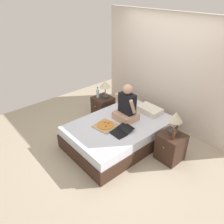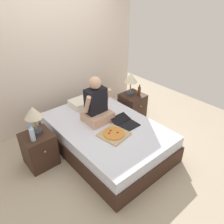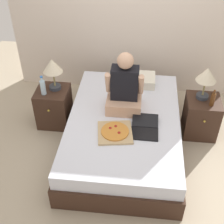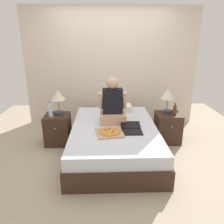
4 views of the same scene
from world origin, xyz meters
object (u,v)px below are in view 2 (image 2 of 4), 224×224
object	(u,v)px
bed	(106,136)
nightstand_right	(132,107)
lamp_on_left_nightstand	(33,114)
laptop	(126,123)
pizza_box	(114,134)
nightstand_left	(39,149)
person_seated	(96,105)
lamp_on_right_nightstand	(131,79)
beer_bottle	(139,91)
water_bottle	(32,134)

from	to	relation	value
bed	nightstand_right	size ratio (longest dim) A/B	3.89
lamp_on_left_nightstand	nightstand_right	size ratio (longest dim) A/B	0.81
bed	lamp_on_left_nightstand	size ratio (longest dim) A/B	4.78
bed	laptop	bearing A→B (deg)	-39.59
pizza_box	laptop	bearing A→B (deg)	14.22
laptop	pizza_box	distance (m)	0.36
bed	pizza_box	world-z (taller)	pizza_box
bed	nightstand_left	bearing A→B (deg)	159.56
person_seated	lamp_on_left_nightstand	bearing A→B (deg)	166.84
lamp_on_right_nightstand	person_seated	bearing A→B (deg)	-167.45
laptop	person_seated	bearing A→B (deg)	123.64
lamp_on_right_nightstand	beer_bottle	bearing A→B (deg)	-56.31
laptop	beer_bottle	bearing A→B (deg)	30.87
nightstand_left	laptop	world-z (taller)	laptop
laptop	lamp_on_left_nightstand	bearing A→B (deg)	152.52
beer_bottle	water_bottle	bearing A→B (deg)	179.74
nightstand_right	beer_bottle	world-z (taller)	beer_bottle
bed	beer_bottle	world-z (taller)	beer_bottle
lamp_on_left_nightstand	water_bottle	distance (m)	0.28
beer_bottle	lamp_on_right_nightstand	bearing A→B (deg)	123.69
laptop	lamp_on_right_nightstand	bearing A→B (deg)	41.48
lamp_on_left_nightstand	water_bottle	xyz separation A→B (m)	(-0.12, -0.14, -0.22)
beer_bottle	pizza_box	distance (m)	1.32
water_bottle	person_seated	bearing A→B (deg)	-4.51
nightstand_right	lamp_on_right_nightstand	world-z (taller)	lamp_on_right_nightstand
bed	nightstand_left	distance (m)	1.09
lamp_on_left_nightstand	beer_bottle	world-z (taller)	lamp_on_left_nightstand
bed	lamp_on_left_nightstand	world-z (taller)	lamp_on_left_nightstand
bed	laptop	world-z (taller)	laptop
bed	person_seated	size ratio (longest dim) A/B	2.76
nightstand_left	water_bottle	distance (m)	0.41
lamp_on_left_nightstand	laptop	world-z (taller)	lamp_on_left_nightstand
person_seated	pizza_box	xyz separation A→B (m)	(-0.07, -0.51, -0.27)
bed	beer_bottle	bearing A→B (deg)	14.43
laptop	water_bottle	bearing A→B (deg)	159.60
lamp_on_right_nightstand	pizza_box	xyz separation A→B (m)	(-1.08, -0.74, -0.38)
nightstand_left	person_seated	xyz separation A→B (m)	(1.00, -0.18, 0.49)
nightstand_left	nightstand_right	world-z (taller)	same
nightstand_right	lamp_on_right_nightstand	bearing A→B (deg)	120.93
water_bottle	person_seated	xyz separation A→B (m)	(1.08, -0.09, 0.10)
laptop	nightstand_right	bearing A→B (deg)	38.09
lamp_on_right_nightstand	beer_bottle	world-z (taller)	lamp_on_right_nightstand
lamp_on_right_nightstand	person_seated	size ratio (longest dim) A/B	0.58
nightstand_left	lamp_on_left_nightstand	world-z (taller)	lamp_on_left_nightstand
lamp_on_left_nightstand	pizza_box	size ratio (longest dim) A/B	0.98
lamp_on_right_nightstand	person_seated	world-z (taller)	person_seated
bed	laptop	size ratio (longest dim) A/B	5.16
bed	beer_bottle	size ratio (longest dim) A/B	9.35
bed	pizza_box	size ratio (longest dim) A/B	4.70
lamp_on_right_nightstand	laptop	bearing A→B (deg)	-138.52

